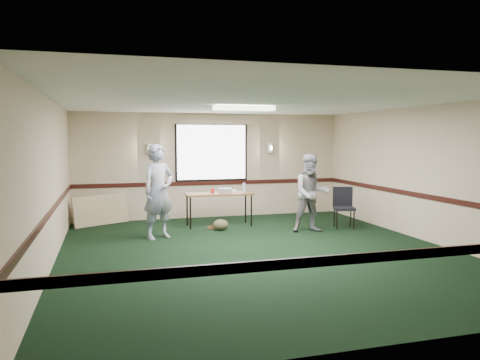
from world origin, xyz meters
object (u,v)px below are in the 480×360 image
object	(u,v)px
person_left	(158,192)
person_right	(311,193)
folding_table	(219,195)
projector	(225,191)
conference_chair	(343,204)

from	to	relation	value
person_left	person_right	bearing A→B (deg)	-31.39
folding_table	projector	bearing A→B (deg)	5.29
conference_chair	projector	bearing A→B (deg)	177.84
folding_table	projector	world-z (taller)	projector
folding_table	person_right	world-z (taller)	person_right
projector	person_left	xyz separation A→B (m)	(-1.67, -1.03, 0.14)
folding_table	person_left	xyz separation A→B (m)	(-1.51, -1.02, 0.25)
projector	conference_chair	world-z (taller)	conference_chair
projector	person_right	world-z (taller)	person_right
conference_chair	person_right	size ratio (longest dim) A/B	0.54
person_left	folding_table	bearing A→B (deg)	6.38
projector	person_right	xyz separation A→B (m)	(1.63, -1.25, 0.03)
conference_chair	folding_table	bearing A→B (deg)	179.13
conference_chair	person_right	xyz separation A→B (m)	(-0.94, -0.29, 0.31)
folding_table	person_right	bearing A→B (deg)	-33.84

